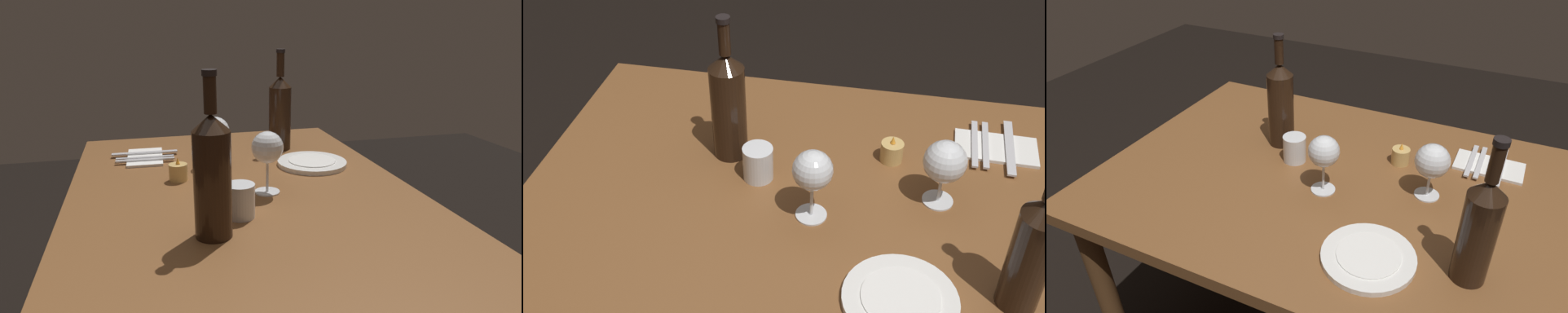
{
  "view_description": "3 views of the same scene",
  "coord_description": "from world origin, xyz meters",
  "views": [
    {
      "loc": [
        -1.13,
        0.24,
        1.19
      ],
      "look_at": [
        -0.06,
        -0.03,
        0.85
      ],
      "focal_mm": 32.67,
      "sensor_mm": 36.0,
      "label": 1
    },
    {
      "loc": [
        0.12,
        -1.03,
        1.68
      ],
      "look_at": [
        -0.08,
        -0.03,
        0.86
      ],
      "focal_mm": 44.58,
      "sensor_mm": 36.0,
      "label": 2
    },
    {
      "loc": [
        0.37,
        -0.97,
        1.48
      ],
      "look_at": [
        -0.07,
        -0.03,
        0.81
      ],
      "focal_mm": 31.51,
      "sensor_mm": 36.0,
      "label": 3
    }
  ],
  "objects": [
    {
      "name": "water_tumbler",
      "position": [
        -0.15,
        0.04,
        0.78
      ],
      "size": [
        0.07,
        0.07,
        0.08
      ],
      "color": "white",
      "rests_on": "dining_table"
    },
    {
      "name": "votive_candle",
      "position": [
        0.14,
        0.16,
        0.76
      ],
      "size": [
        0.05,
        0.05,
        0.07
      ],
      "color": "#DBB266",
      "rests_on": "dining_table"
    },
    {
      "name": "table_knife",
      "position": [
        0.41,
        0.25,
        0.75
      ],
      "size": [
        0.02,
        0.21,
        0.0
      ],
      "color": "silver",
      "rests_on": "folded_napkin"
    },
    {
      "name": "dinner_plate",
      "position": [
        0.18,
        -0.25,
        0.75
      ],
      "size": [
        0.21,
        0.21,
        0.02
      ],
      "color": "white",
      "rests_on": "dining_table"
    },
    {
      "name": "dining_table",
      "position": [
        0.0,
        0.0,
        0.65
      ],
      "size": [
        1.3,
        0.9,
        0.74
      ],
      "color": "brown",
      "rests_on": "ground"
    },
    {
      "name": "wine_glass_right",
      "position": [
        0.25,
        0.04,
        0.85
      ],
      "size": [
        0.09,
        0.09,
        0.15
      ],
      "color": "white",
      "rests_on": "dining_table"
    },
    {
      "name": "wine_bottle_second",
      "position": [
        0.39,
        -0.21,
        0.87
      ],
      "size": [
        0.08,
        0.08,
        0.34
      ],
      "color": "black",
      "rests_on": "dining_table"
    },
    {
      "name": "fork_outer",
      "position": [
        0.33,
        0.25,
        0.75
      ],
      "size": [
        0.02,
        0.18,
        0.0
      ],
      "color": "silver",
      "rests_on": "folded_napkin"
    },
    {
      "name": "folded_napkin",
      "position": [
        0.38,
        0.25,
        0.74
      ],
      "size": [
        0.19,
        0.11,
        0.01
      ],
      "color": "white",
      "rests_on": "dining_table"
    },
    {
      "name": "wine_glass_left",
      "position": [
        -0.01,
        -0.06,
        0.86
      ],
      "size": [
        0.08,
        0.08,
        0.16
      ],
      "color": "white",
      "rests_on": "dining_table"
    },
    {
      "name": "wine_bottle",
      "position": [
        -0.23,
        0.12,
        0.88
      ],
      "size": [
        0.08,
        0.08,
        0.35
      ],
      "color": "black",
      "rests_on": "dining_table"
    },
    {
      "name": "fork_inner",
      "position": [
        0.35,
        0.25,
        0.75
      ],
      "size": [
        0.02,
        0.18,
        0.0
      ],
      "color": "silver",
      "rests_on": "folded_napkin"
    }
  ]
}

